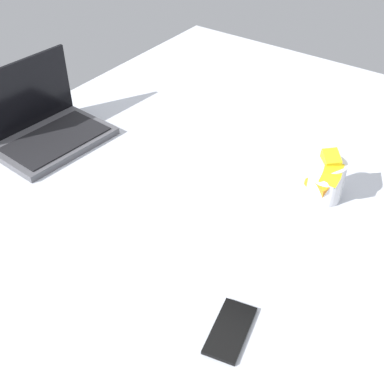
{
  "coord_description": "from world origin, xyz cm",
  "views": [
    {
      "loc": [
        -94.04,
        -59.09,
        101.5
      ],
      "look_at": [
        -15.73,
        -3.13,
        24.0
      ],
      "focal_mm": 46.78,
      "sensor_mm": 36.0,
      "label": 1
    }
  ],
  "objects": [
    {
      "name": "snack_cup",
      "position": [
        8.45,
        -28.07,
        24.02
      ],
      "size": [
        10.02,
        10.1,
        13.92
      ],
      "color": "silver",
      "rests_on": "bed_mattress"
    },
    {
      "name": "bed_mattress",
      "position": [
        0.0,
        0.0,
        9.0
      ],
      "size": [
        180.0,
        140.0,
        18.0
      ],
      "primitive_type": "cube",
      "color": "#B7BCC6",
      "rests_on": "ground"
    },
    {
      "name": "cell_phone",
      "position": [
        -41.08,
        -30.53,
        18.4
      ],
      "size": [
        15.14,
        9.65,
        0.8
      ],
      "primitive_type": "cube",
      "rotation": [
        0.0,
        0.0,
        1.79
      ],
      "color": "black",
      "rests_on": "bed_mattress"
    },
    {
      "name": "laptop",
      "position": [
        -14.56,
        52.15,
        22.41
      ],
      "size": [
        34.57,
        25.32,
        23.0
      ],
      "rotation": [
        0.0,
        0.0,
        -0.07
      ],
      "color": "#4C4C51",
      "rests_on": "bed_mattress"
    }
  ]
}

